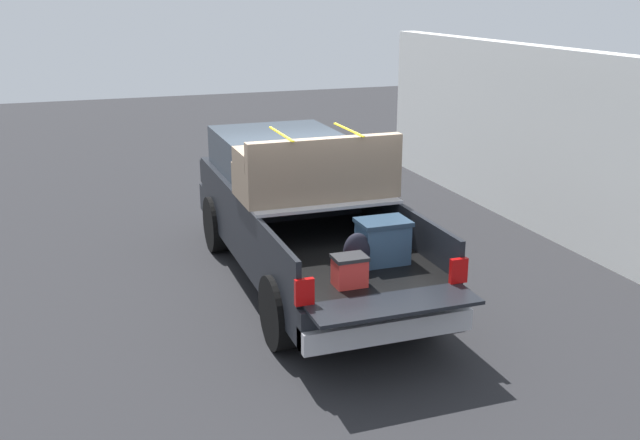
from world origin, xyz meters
TOP-DOWN VIEW (x-y plane):
  - ground_plane at (0.00, 0.00)m, footprint 40.00×40.00m
  - pickup_truck at (0.38, -0.00)m, footprint 6.05×2.06m
  - building_facade at (1.77, -4.57)m, footprint 9.25×0.36m

SIDE VIEW (x-z plane):
  - ground_plane at x=0.00m, z-range 0.00..0.00m
  - pickup_truck at x=0.38m, z-range -0.12..2.10m
  - building_facade at x=1.77m, z-range 0.00..3.07m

